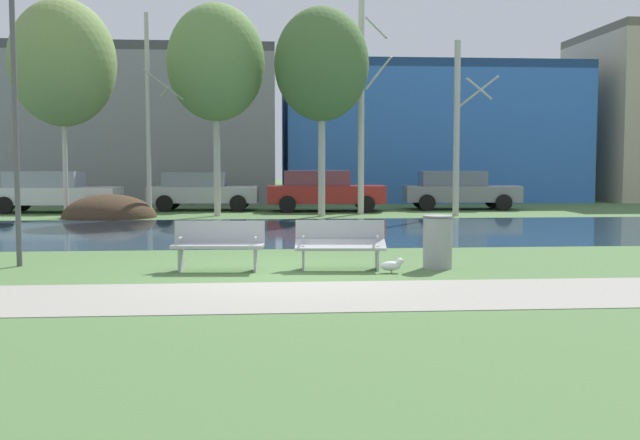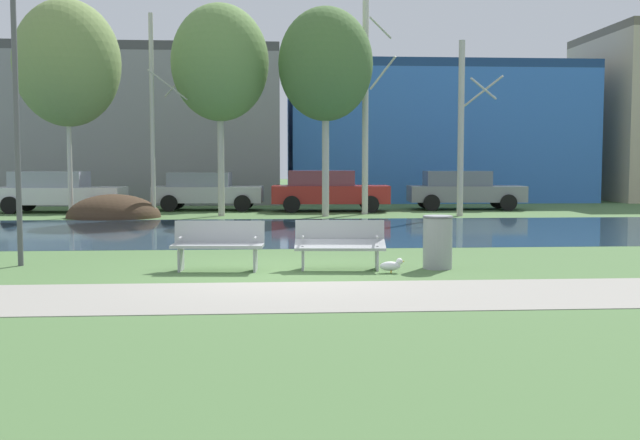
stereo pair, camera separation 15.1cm
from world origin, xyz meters
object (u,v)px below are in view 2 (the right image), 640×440
object	(u,v)px
parked_hatch_third_red	(328,190)
streetlamp	(15,56)
bench_right	(340,243)
parked_sedan_second_silver	(206,190)
seagull	(391,265)
parked_van_nearest_white	(57,191)
trash_bin	(438,241)
bench_left	(218,244)
parked_wagon_fourth_grey	(463,189)

from	to	relation	value
parked_hatch_third_red	streetlamp	bearing A→B (deg)	-114.63
bench_right	parked_sedan_second_silver	size ratio (longest dim) A/B	0.38
parked_hatch_third_red	seagull	bearing A→B (deg)	-90.77
seagull	parked_van_nearest_white	xyz separation A→B (m)	(-10.02, 16.49, 0.68)
trash_bin	parked_sedan_second_silver	bearing A→B (deg)	107.85
trash_bin	parked_hatch_third_red	xyz separation A→B (m)	(-0.70, 15.95, 0.32)
bench_left	streetlamp	distance (m)	5.07
parked_sedan_second_silver	parked_hatch_third_red	distance (m)	4.82
parked_sedan_second_silver	parked_wagon_fourth_grey	xyz separation A→B (m)	(10.20, -0.22, 0.02)
trash_bin	parked_hatch_third_red	world-z (taller)	parked_hatch_third_red
streetlamp	parked_hatch_third_red	distance (m)	16.83
parked_wagon_fourth_grey	trash_bin	bearing A→B (deg)	-106.02
bench_left	trash_bin	world-z (taller)	trash_bin
bench_left	parked_wagon_fourth_grey	size ratio (longest dim) A/B	0.35
streetlamp	bench_left	bearing A→B (deg)	-13.58
bench_right	parked_wagon_fourth_grey	bearing A→B (deg)	68.54
streetlamp	parked_van_nearest_white	world-z (taller)	streetlamp
bench_left	parked_sedan_second_silver	bearing A→B (deg)	95.13
parked_sedan_second_silver	parked_hatch_third_red	bearing A→B (deg)	-10.82
bench_right	streetlamp	distance (m)	6.79
bench_left	streetlamp	xyz separation A→B (m)	(-3.68, 0.89, 3.36)
bench_left	parked_van_nearest_white	size ratio (longest dim) A/B	0.34
trash_bin	parked_wagon_fourth_grey	world-z (taller)	parked_wagon_fourth_grey
bench_right	parked_sedan_second_silver	bearing A→B (deg)	102.27
streetlamp	bench_right	bearing A→B (deg)	-8.67
streetlamp	parked_van_nearest_white	bearing A→B (deg)	102.45
streetlamp	parked_hatch_third_red	size ratio (longest dim) A/B	1.27
bench_left	parked_wagon_fourth_grey	distance (m)	18.76
bench_left	trash_bin	distance (m)	3.91
streetlamp	parked_wagon_fourth_grey	distance (m)	20.24
parked_wagon_fourth_grey	bench_right	bearing A→B (deg)	-111.46
bench_right	parked_wagon_fourth_grey	distance (m)	17.86
parked_van_nearest_white	parked_hatch_third_red	world-z (taller)	parked_hatch_third_red
streetlamp	parked_wagon_fourth_grey	world-z (taller)	streetlamp
bench_left	parked_hatch_third_red	xyz separation A→B (m)	(3.22, 15.94, 0.35)
bench_left	parked_hatch_third_red	distance (m)	16.27
bench_right	streetlamp	world-z (taller)	streetlamp
trash_bin	parked_van_nearest_white	bearing A→B (deg)	124.36
trash_bin	parked_van_nearest_white	xyz separation A→B (m)	(-10.93, 15.99, 0.31)
streetlamp	parked_van_nearest_white	size ratio (longest dim) A/B	1.20
bench_right	parked_sedan_second_silver	xyz separation A→B (m)	(-3.66, 16.84, 0.31)
parked_wagon_fourth_grey	parked_van_nearest_white	bearing A→B (deg)	-177.67
bench_right	parked_hatch_third_red	size ratio (longest dim) A/B	0.36
streetlamp	trash_bin	bearing A→B (deg)	-6.72
parked_van_nearest_white	parked_wagon_fourth_grey	size ratio (longest dim) A/B	1.04
parked_hatch_third_red	bench_right	bearing A→B (deg)	-93.82
bench_left	trash_bin	xyz separation A→B (m)	(3.91, -0.01, 0.02)
parked_wagon_fourth_grey	seagull	bearing A→B (deg)	-108.38
bench_right	parked_van_nearest_white	xyz separation A→B (m)	(-9.17, 15.98, 0.34)
trash_bin	parked_hatch_third_red	bearing A→B (deg)	92.50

